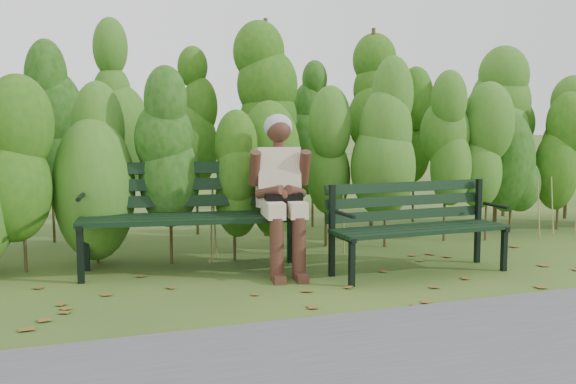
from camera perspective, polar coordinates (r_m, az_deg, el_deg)
name	(u,v)px	position (r m, az deg, el deg)	size (l,w,h in m)	color
ground	(302,284)	(5.75, 1.21, -7.82)	(80.00, 80.00, 0.00)	#2A451C
footpath	(450,377)	(3.87, 13.54, -15.01)	(60.00, 2.50, 0.01)	#474749
hedge_band	(240,131)	(7.34, -4.07, 5.16)	(11.04, 1.67, 2.42)	#47381E
leaf_litter	(317,281)	(5.87, 2.49, -7.50)	(5.51, 2.22, 0.01)	brown
bench_left	(191,207)	(6.25, -8.20, -1.25)	(2.07, 0.96, 1.00)	black
bench_right	(415,220)	(6.23, 10.69, -2.31)	(1.65, 0.58, 0.82)	black
seated_woman	(281,183)	(6.11, -0.61, 0.78)	(0.59, 0.86, 1.44)	beige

